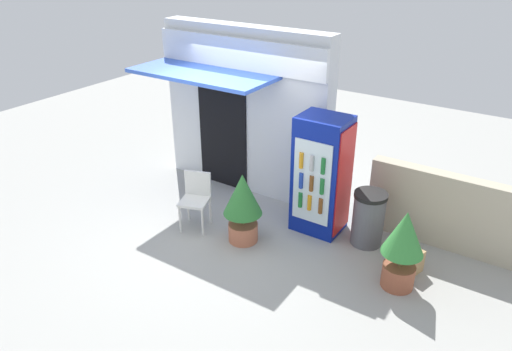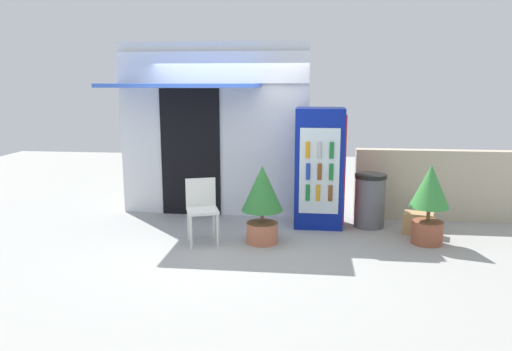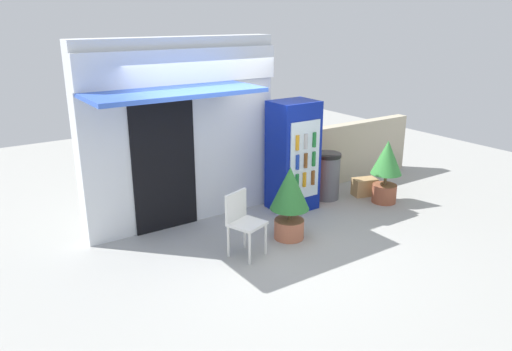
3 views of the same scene
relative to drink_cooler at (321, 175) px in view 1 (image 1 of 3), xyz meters
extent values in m
plane|color=#A3A39E|center=(-1.43, -0.85, -0.92)|extent=(16.00, 16.00, 0.00)
cube|color=silver|center=(-1.75, 0.58, 0.51)|extent=(3.14, 0.34, 2.84)
cube|color=white|center=(-1.75, 0.38, 1.52)|extent=(3.14, 0.08, 0.50)
cube|color=blue|center=(-2.13, -0.09, 1.24)|extent=(2.35, 1.02, 0.06)
cube|color=black|center=(-2.13, 0.40, 0.14)|extent=(0.99, 0.03, 2.11)
cube|color=navy|center=(-0.01, 0.01, 0.00)|extent=(0.73, 0.59, 1.83)
cube|color=silver|center=(-0.01, -0.30, 0.00)|extent=(0.59, 0.02, 1.28)
cube|color=red|center=(0.37, 0.01, 0.00)|extent=(0.02, 0.53, 1.65)
cylinder|color=#196B2D|center=(-0.17, -0.32, -0.32)|extent=(0.06, 0.06, 0.24)
cylinder|color=orange|center=(-0.02, -0.32, -0.32)|extent=(0.06, 0.06, 0.24)
cylinder|color=brown|center=(0.16, -0.32, -0.32)|extent=(0.06, 0.06, 0.24)
cylinder|color=#1938A5|center=(-0.17, -0.32, 0.00)|extent=(0.06, 0.06, 0.24)
cylinder|color=brown|center=(0.00, -0.32, 0.00)|extent=(0.06, 0.06, 0.24)
cylinder|color=#196B2D|center=(0.17, -0.32, 0.00)|extent=(0.06, 0.06, 0.24)
cylinder|color=orange|center=(-0.18, -0.32, 0.32)|extent=(0.06, 0.06, 0.24)
cylinder|color=#B2B2B7|center=(-0.01, -0.32, 0.32)|extent=(0.06, 0.06, 0.24)
cylinder|color=#196B2D|center=(0.16, -0.32, 0.32)|extent=(0.06, 0.06, 0.24)
cylinder|color=silver|center=(-1.72, -1.28, -0.69)|extent=(0.04, 0.04, 0.45)
cylinder|color=silver|center=(-1.37, -1.16, -0.69)|extent=(0.04, 0.04, 0.45)
cylinder|color=silver|center=(-1.84, -0.93, -0.69)|extent=(0.04, 0.04, 0.45)
cylinder|color=silver|center=(-1.49, -0.81, -0.69)|extent=(0.04, 0.04, 0.45)
cube|color=silver|center=(-1.60, -1.05, -0.45)|extent=(0.53, 0.53, 0.04)
cube|color=silver|center=(-1.67, -0.87, -0.23)|extent=(0.41, 0.18, 0.40)
cylinder|color=#BC6B4C|center=(-0.79, -0.92, -0.77)|extent=(0.44, 0.44, 0.29)
cylinder|color=brown|center=(-0.79, -0.92, -0.54)|extent=(0.05, 0.05, 0.18)
cone|color=#2D7533|center=(-0.79, -0.92, -0.13)|extent=(0.57, 0.57, 0.63)
cylinder|color=#995138|center=(1.49, -0.70, -0.76)|extent=(0.42, 0.42, 0.32)
cylinder|color=brown|center=(1.49, -0.70, -0.49)|extent=(0.05, 0.05, 0.20)
cone|color=#388C3D|center=(1.49, -0.70, -0.10)|extent=(0.53, 0.53, 0.59)
cylinder|color=#595960|center=(0.78, 0.02, -0.53)|extent=(0.46, 0.46, 0.77)
cylinder|color=black|center=(0.78, 0.02, -0.11)|extent=(0.48, 0.48, 0.06)
cube|color=#B7AD93|center=(1.97, 0.57, -0.34)|extent=(2.76, 0.22, 1.14)
cube|color=tan|center=(1.46, -0.26, -0.76)|extent=(0.47, 0.37, 0.32)
camera|label=1|loc=(2.72, -5.93, 3.20)|focal=34.01mm
camera|label=2|loc=(-0.12, -7.38, 1.31)|focal=34.01mm
camera|label=3|loc=(-4.91, -6.15, 2.23)|focal=34.53mm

